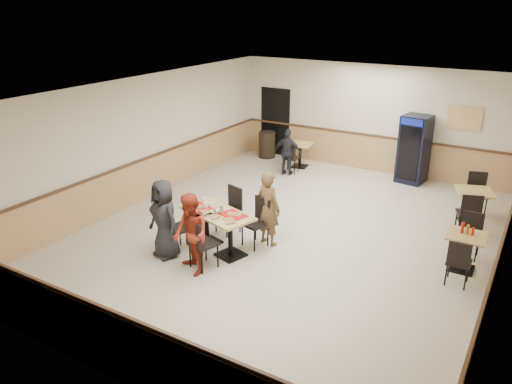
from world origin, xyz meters
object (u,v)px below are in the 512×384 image
Objects in this scene: diner_man_opposite at (269,208)px; pepsi_cooler at (414,149)px; lone_diner at (288,152)px; trash_bin at (267,145)px; diner_woman_right at (191,235)px; back_table at (300,151)px; diner_woman_left at (164,219)px; side_table_near at (465,247)px; main_table at (218,225)px; side_table_far at (473,202)px.

pepsi_cooler reaches higher than diner_man_opposite.
lone_diner is (-1.64, 3.99, -0.11)m from diner_man_opposite.
trash_bin is at bearing -45.69° from diner_man_opposite.
diner_man_opposite is 5.41m from pepsi_cooler.
diner_woman_right is at bearing 84.49° from diner_man_opposite.
back_table is 0.40× the size of pepsi_cooler.
side_table_near is (5.00, 2.35, -0.30)m from diner_woman_left.
main_table is 1.78× the size of side_table_far.
lone_diner is at bearing -90.00° from back_table.
side_table_far is (4.80, 4.58, -0.26)m from diner_woman_left.
pepsi_cooler is at bearing 85.99° from main_table.
back_table is at bearing -14.91° from trash_bin.
diner_woman_left is 1.91× the size of trash_bin.
side_table_near is at bearing 139.81° from lone_diner.
diner_woman_right is at bearing -98.64° from pepsi_cooler.
diner_woman_left is 5.45m from lone_diner.
diner_woman_left reaches higher than trash_bin.
diner_woman_right is 4.94m from side_table_near.
side_table_far is (4.08, 3.85, -0.01)m from main_table.
trash_bin is (-6.31, 2.03, -0.11)m from side_table_far.
side_table_near is (5.21, -3.10, -0.19)m from lone_diner.
side_table_far reaches higher than back_table.
lone_diner reaches higher than side_table_far.
pepsi_cooler is (3.15, 1.20, 0.25)m from lone_diner.
pepsi_cooler is 2.25× the size of trash_bin.
pepsi_cooler reaches higher than diner_woman_left.
side_table_near is at bearing -55.85° from pepsi_cooler.
diner_man_opposite is at bearing -165.97° from side_table_near.
diner_man_opposite reaches higher than diner_woman_right.
back_table is at bearing 116.08° from main_table.
side_table_near is 0.76× the size of side_table_far.
diner_woman_right is 7.24m from trash_bin.
diner_woman_left is 1.67× the size of side_table_far.
side_table_far is 6.63m from trash_bin.
diner_woman_left is at bearing -88.14° from back_table.
side_table_near is at bearing 41.87° from diner_woman_left.
trash_bin is (-1.31, 0.35, -0.07)m from back_table.
side_table_far is 2.80m from pepsi_cooler.
lone_diner is (-1.02, 5.69, -0.09)m from diner_woman_right.
diner_man_opposite is at bearing 100.39° from diner_woman_right.
trash_bin is at bearing 146.88° from side_table_near.
lone_diner reaches higher than back_table.
diner_woman_right is at bearing -81.10° from back_table.
diner_woman_left is 2.20× the size of side_table_near.
diner_woman_left is 1.03× the size of diner_woman_right.
pepsi_cooler is at bearing 103.19° from diner_woman_right.
diner_woman_right is 0.82× the size of pepsi_cooler.
pepsi_cooler is (-1.85, 2.07, 0.39)m from side_table_far.
side_table_far is at bearing 59.96° from main_table.
pepsi_cooler is 4.49m from trash_bin.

